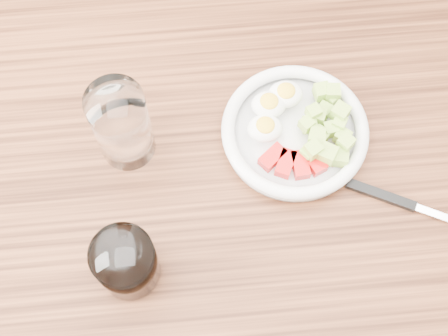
{
  "coord_description": "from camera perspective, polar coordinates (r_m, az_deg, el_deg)",
  "views": [
    {
      "loc": [
        -0.04,
        -0.3,
        1.56
      ],
      "look_at": [
        -0.01,
        0.01,
        0.8
      ],
      "focal_mm": 50.0,
      "sensor_mm": 36.0,
      "label": 1
    }
  ],
  "objects": [
    {
      "name": "ground",
      "position": [
        1.59,
        0.4,
        -11.22
      ],
      "size": [
        4.0,
        4.0,
        0.0
      ],
      "primitive_type": "plane",
      "color": "brown",
      "rests_on": "ground"
    },
    {
      "name": "coffee_glass",
      "position": [
        0.78,
        -8.93,
        -8.58
      ],
      "size": [
        0.08,
        0.08,
        0.09
      ],
      "color": "white",
      "rests_on": "dining_table"
    },
    {
      "name": "bowl",
      "position": [
        0.86,
        6.53,
        3.47
      ],
      "size": [
        0.2,
        0.2,
        0.05
      ],
      "color": "white",
      "rests_on": "dining_table"
    },
    {
      "name": "dining_table",
      "position": [
        0.94,
        0.66,
        -3.5
      ],
      "size": [
        1.5,
        0.9,
        0.77
      ],
      "color": "brown",
      "rests_on": "ground"
    },
    {
      "name": "water_glass",
      "position": [
        0.82,
        -9.34,
        3.9
      ],
      "size": [
        0.07,
        0.07,
        0.13
      ],
      "primitive_type": "cylinder",
      "color": "white",
      "rests_on": "dining_table"
    },
    {
      "name": "fork",
      "position": [
        0.87,
        15.82,
        -2.99
      ],
      "size": [
        0.18,
        0.1,
        0.01
      ],
      "color": "black",
      "rests_on": "dining_table"
    }
  ]
}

